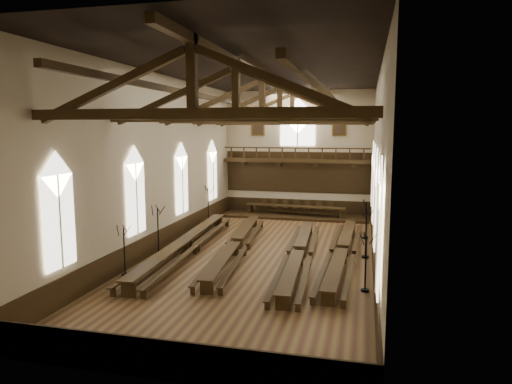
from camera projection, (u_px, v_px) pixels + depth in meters
ground at (262, 255)px, 25.15m from camera, size 26.00×26.00×0.00m
room_walls at (262, 138)px, 24.27m from camera, size 26.00×26.00×26.00m
wainscot_band at (262, 245)px, 25.07m from camera, size 12.00×26.00×1.20m
side_windows at (262, 188)px, 24.64m from camera, size 11.85×19.80×4.50m
end_window at (298, 125)px, 36.59m from camera, size 2.80×0.12×3.80m
minstrels_gallery at (297, 167)px, 36.81m from camera, size 11.80×1.24×3.70m
portraits at (298, 127)px, 36.61m from camera, size 7.75×0.09×1.45m
roof_trusses at (262, 104)px, 24.03m from camera, size 11.70×25.70×2.80m
refectory_row_a at (185, 242)px, 25.71m from camera, size 2.08×15.03×0.81m
refectory_row_b at (235, 243)px, 25.74m from camera, size 2.10×14.21×0.72m
refectory_row_c at (298, 252)px, 23.98m from camera, size 1.80×14.14×0.72m
refectory_row_d at (342, 250)px, 24.28m from camera, size 1.66×14.18×0.72m
dais at (295, 216)px, 36.11m from camera, size 11.40×2.84×0.19m
high_table at (295, 207)px, 36.01m from camera, size 7.93×1.50×0.74m
high_chairs at (296, 206)px, 36.76m from camera, size 5.87×0.47×1.05m
candelabrum_left_near at (125, 260)px, 21.58m from camera, size 0.73×0.73×2.46m
candelabrum_left_mid at (158, 240)px, 25.06m from camera, size 0.80×0.86×2.82m
candelabrum_left_far at (208, 213)px, 32.96m from camera, size 0.84×0.87×2.90m
candelabrum_right_near at (365, 274)px, 19.47m from camera, size 0.76×0.77×2.59m
candelabrum_right_mid at (366, 242)px, 24.58m from camera, size 0.85×0.83×2.84m
candelabrum_right_far at (366, 227)px, 28.92m from camera, size 0.70×0.78×2.55m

